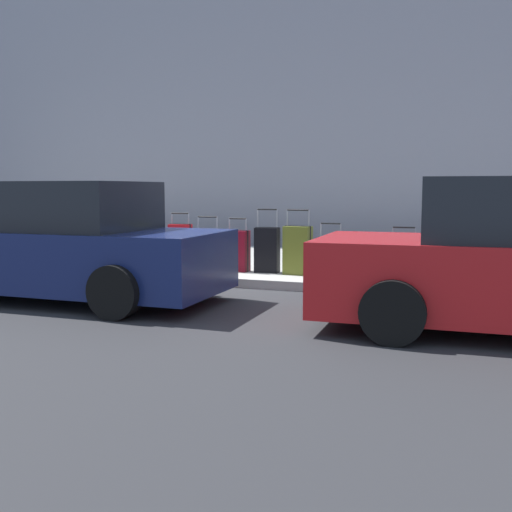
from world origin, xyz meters
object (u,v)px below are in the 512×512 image
object	(u,v)px
parked_car_navy_1	(61,245)
suitcase_navy_1	(440,256)
suitcase_teal_3	(367,260)
suitcase_olive_5	(298,250)
suitcase_silver_4	(330,260)
suitcase_maroon_0	(479,263)
suitcase_maroon_7	(238,251)
suitcase_navy_8	(208,251)
bollard_post	(50,240)
suitcase_silver_11	(130,246)
suitcase_red_9	(180,246)
suitcase_teal_10	(154,248)
fire_hydrant	(86,241)
suitcase_red_2	(403,260)
suitcase_black_6	(267,250)

from	to	relation	value
parked_car_navy_1	suitcase_navy_1	bearing A→B (deg)	-152.67
suitcase_teal_3	suitcase_olive_5	size ratio (longest dim) A/B	0.58
suitcase_teal_3	suitcase_silver_4	bearing A→B (deg)	4.72
suitcase_maroon_0	suitcase_navy_1	world-z (taller)	suitcase_navy_1
suitcase_olive_5	suitcase_maroon_7	world-z (taller)	suitcase_olive_5
suitcase_navy_8	bollard_post	world-z (taller)	suitcase_navy_8
suitcase_silver_11	suitcase_olive_5	bearing A→B (deg)	178.72
suitcase_navy_8	suitcase_red_9	distance (m)	0.52
suitcase_teal_10	fire_hydrant	bearing A→B (deg)	-2.03
suitcase_red_9	suitcase_silver_4	bearing A→B (deg)	-179.67
suitcase_navy_1	suitcase_teal_10	xyz separation A→B (m)	(4.75, 0.07, -0.02)
suitcase_red_2	bollard_post	bearing A→B (deg)	0.71
suitcase_teal_10	bollard_post	xyz separation A→B (m)	(2.10, 0.10, 0.08)
suitcase_black_6	suitcase_teal_10	bearing A→B (deg)	2.93
suitcase_teal_10	suitcase_maroon_7	bearing A→B (deg)	-177.08
suitcase_black_6	parked_car_navy_1	bearing A→B (deg)	50.28
suitcase_navy_8	parked_car_navy_1	world-z (taller)	parked_car_navy_1
suitcase_navy_8	fire_hydrant	size ratio (longest dim) A/B	1.16
suitcase_red_2	parked_car_navy_1	xyz separation A→B (m)	(4.28, 2.40, 0.31)
suitcase_navy_8	suitcase_black_6	bearing A→B (deg)	-174.55
bollard_post	fire_hydrant	bearing A→B (deg)	-167.42
suitcase_teal_10	suitcase_navy_8	bearing A→B (deg)	-179.61
suitcase_olive_5	suitcase_black_6	distance (m)	0.54
suitcase_navy_1	suitcase_navy_8	xyz separation A→B (m)	(3.73, 0.06, -0.05)
suitcase_silver_11	parked_car_navy_1	bearing A→B (deg)	100.78
suitcase_teal_3	parked_car_navy_1	bearing A→B (deg)	33.92
suitcase_red_2	suitcase_silver_11	distance (m)	4.77
suitcase_teal_10	parked_car_navy_1	bearing A→B (deg)	88.57
suitcase_navy_1	bollard_post	size ratio (longest dim) A/B	1.16
suitcase_maroon_0	suitcase_maroon_7	size ratio (longest dim) A/B	0.70
suitcase_teal_10	suitcase_silver_11	world-z (taller)	suitcase_teal_10
suitcase_maroon_0	suitcase_navy_8	size ratio (longest dim) A/B	0.69
suitcase_red_2	fire_hydrant	world-z (taller)	suitcase_red_2
suitcase_black_6	suitcase_olive_5	bearing A→B (deg)	173.24
suitcase_black_6	suitcase_teal_10	size ratio (longest dim) A/B	1.03
suitcase_red_2	fire_hydrant	bearing A→B (deg)	-0.73
suitcase_maroon_0	suitcase_maroon_7	xyz separation A→B (m)	(3.75, 0.03, 0.05)
suitcase_navy_1	suitcase_teal_10	distance (m)	4.75
suitcase_maroon_7	suitcase_navy_8	xyz separation A→B (m)	(0.51, 0.07, -0.02)
suitcase_red_2	bollard_post	world-z (taller)	bollard_post
suitcase_olive_5	parked_car_navy_1	bearing A→B (deg)	43.05
suitcase_olive_5	suitcase_black_6	world-z (taller)	suitcase_black_6
bollard_post	suitcase_black_6	bearing A→B (deg)	-177.18
suitcase_teal_3	suitcase_olive_5	distance (m)	1.10
suitcase_teal_3	suitcase_teal_10	size ratio (longest dim) A/B	0.60
suitcase_navy_8	suitcase_maroon_0	bearing A→B (deg)	-178.70
suitcase_navy_1	suitcase_teal_3	bearing A→B (deg)	-0.98
suitcase_navy_8	parked_car_navy_1	distance (m)	2.67
suitcase_red_9	suitcase_navy_8	bearing A→B (deg)	178.09
suitcase_olive_5	suitcase_red_9	size ratio (longest dim) A/B	1.08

